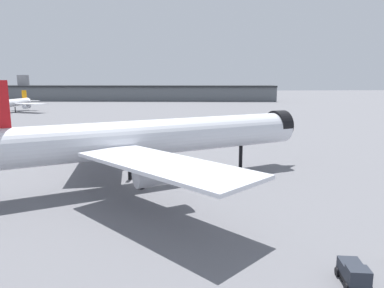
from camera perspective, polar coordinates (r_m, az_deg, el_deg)
ground at (r=54.89m, az=-7.70°, el=-6.22°), size 900.00×900.00×0.00m
airliner_near_gate at (r=53.75m, az=-7.03°, el=0.90°), size 55.84×50.01×15.47m
airliner_far_taxiway at (r=188.68m, az=-27.31°, el=5.82°), size 34.36×38.02×10.21m
terminal_building at (r=275.35m, az=-12.59°, el=8.03°), size 238.45×56.22×18.91m
baggage_tug_wing at (r=31.33m, az=24.57°, el=-18.38°), size 2.40×3.44×1.85m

